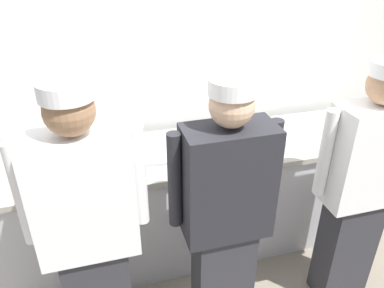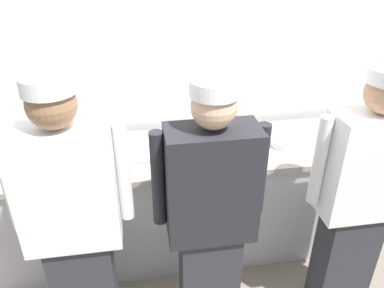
# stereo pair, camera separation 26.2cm
# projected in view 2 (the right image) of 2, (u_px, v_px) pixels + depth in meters

# --- Properties ---
(ground_plane) EXTENTS (9.00, 9.00, 0.00)m
(ground_plane) POSITION_uv_depth(u_px,v_px,m) (202.00, 278.00, 2.78)
(ground_plane) COLOR slate
(wall_back) EXTENTS (4.51, 0.10, 2.72)m
(wall_back) POSITION_uv_depth(u_px,v_px,m) (183.00, 62.00, 2.86)
(wall_back) COLOR silver
(wall_back) RESTS_ON ground
(prep_counter) EXTENTS (2.87, 0.70, 0.88)m
(prep_counter) POSITION_uv_depth(u_px,v_px,m) (194.00, 199.00, 2.89)
(prep_counter) COLOR #B2B2B7
(prep_counter) RESTS_ON ground
(chef_near_left) EXTENTS (0.61, 0.24, 1.70)m
(chef_near_left) POSITION_uv_depth(u_px,v_px,m) (74.00, 224.00, 1.94)
(chef_near_left) COLOR #2D2D33
(chef_near_left) RESTS_ON ground
(chef_center) EXTENTS (0.60, 0.24, 1.65)m
(chef_center) POSITION_uv_depth(u_px,v_px,m) (211.00, 218.00, 2.02)
(chef_center) COLOR #2D2D33
(chef_center) RESTS_ON ground
(chef_far_right) EXTENTS (0.60, 0.24, 1.65)m
(chef_far_right) POSITION_uv_depth(u_px,v_px,m) (359.00, 198.00, 2.18)
(chef_far_right) COLOR #2D2D33
(chef_far_right) RESTS_ON ground
(plate_stack_front) EXTENTS (0.25, 0.25, 0.05)m
(plate_stack_front) POSITION_uv_depth(u_px,v_px,m) (288.00, 142.00, 2.71)
(plate_stack_front) COLOR white
(plate_stack_front) RESTS_ON prep_counter
(plate_stack_rear) EXTENTS (0.22, 0.22, 0.07)m
(plate_stack_rear) POSITION_uv_depth(u_px,v_px,m) (71.00, 162.00, 2.45)
(plate_stack_rear) COLOR white
(plate_stack_rear) RESTS_ON prep_counter
(mixing_bowl_steel) EXTENTS (0.31, 0.31, 0.12)m
(mixing_bowl_steel) POSITION_uv_depth(u_px,v_px,m) (231.00, 143.00, 2.63)
(mixing_bowl_steel) COLOR #B7BABF
(mixing_bowl_steel) RESTS_ON prep_counter
(sheet_tray) EXTENTS (0.54, 0.40, 0.02)m
(sheet_tray) POSITION_uv_depth(u_px,v_px,m) (155.00, 150.00, 2.64)
(sheet_tray) COLOR #B7BABF
(sheet_tray) RESTS_ON prep_counter
(squeeze_bottle_primary) EXTENTS (0.06, 0.06, 0.19)m
(squeeze_bottle_primary) POSITION_uv_depth(u_px,v_px,m) (361.00, 136.00, 2.65)
(squeeze_bottle_primary) COLOR #E5E066
(squeeze_bottle_primary) RESTS_ON prep_counter
(squeeze_bottle_secondary) EXTENTS (0.06, 0.06, 0.18)m
(squeeze_bottle_secondary) POSITION_uv_depth(u_px,v_px,m) (349.00, 130.00, 2.74)
(squeeze_bottle_secondary) COLOR #56A333
(squeeze_bottle_secondary) RESTS_ON prep_counter
(squeeze_bottle_spare) EXTENTS (0.06, 0.06, 0.20)m
(squeeze_bottle_spare) POSITION_uv_depth(u_px,v_px,m) (67.00, 138.00, 2.60)
(squeeze_bottle_spare) COLOR #E5E066
(squeeze_bottle_spare) RESTS_ON prep_counter
(ramekin_red_sauce) EXTENTS (0.09, 0.09, 0.04)m
(ramekin_red_sauce) POSITION_uv_depth(u_px,v_px,m) (355.00, 132.00, 2.85)
(ramekin_red_sauce) COLOR white
(ramekin_red_sauce) RESTS_ON prep_counter
(ramekin_green_sauce) EXTENTS (0.10, 0.10, 0.05)m
(ramekin_green_sauce) POSITION_uv_depth(u_px,v_px,m) (98.00, 151.00, 2.60)
(ramekin_green_sauce) COLOR white
(ramekin_green_sauce) RESTS_ON prep_counter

